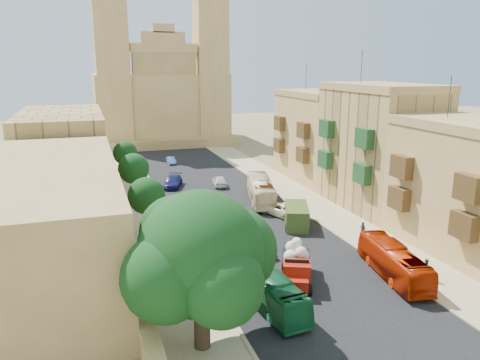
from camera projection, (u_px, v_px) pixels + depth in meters
ground at (385, 355)px, 26.08m from camera, size 260.00×260.00×0.00m
road_surface at (229, 206)px, 53.75m from camera, size 14.00×140.00×0.01m
sidewalk_east at (304, 199)px, 56.63m from camera, size 5.00×140.00×0.01m
sidewalk_west at (146, 214)px, 50.87m from camera, size 5.00×140.00×0.01m
kerb_east at (285, 200)px, 55.86m from camera, size 0.25×140.00×0.12m
kerb_west at (169, 211)px, 51.62m from camera, size 0.25×140.00×0.12m
townhouse_b at (473, 187)px, 39.70m from camera, size 9.00×14.00×14.90m
townhouse_c at (378, 146)px, 52.32m from camera, size 9.00×14.00×17.40m
townhouse_d at (319, 135)px, 65.41m from camera, size 9.00×14.00×15.90m
west_wall at (125, 241)px, 40.52m from camera, size 1.00×40.00×1.80m
west_building_low at (52, 218)px, 36.22m from camera, size 10.00×28.00×8.40m
west_building_mid at (63, 151)px, 60.01m from camera, size 10.00×22.00×10.00m
church at (160, 96)px, 96.32m from camera, size 28.00×22.50×36.30m
ficus_tree at (202, 258)px, 25.61m from camera, size 9.27×8.53×9.27m
street_tree_a at (168, 238)px, 33.21m from camera, size 3.67×3.67×5.65m
street_tree_b at (147, 196)px, 44.31m from camera, size 3.56×3.56×5.48m
street_tree_c at (134, 169)px, 55.35m from camera, size 3.68×3.68×5.66m
street_tree_d at (125, 153)px, 66.48m from camera, size 3.44×3.44×5.29m
red_truck at (296, 264)px, 34.59m from camera, size 3.97×5.73×3.18m
olive_pickup at (297, 216)px, 46.83m from camera, size 3.92×5.52×2.09m
bus_green_north at (267, 288)px, 31.28m from camera, size 2.91×8.83×2.41m
bus_red_east at (394, 262)px, 35.47m from camera, size 3.49×9.07×2.47m
bus_cream_east at (261, 190)px, 54.92m from camera, size 4.89×10.54×2.86m
car_blue_a at (262, 250)px, 39.61m from camera, size 2.03×3.37×1.07m
car_white_a at (208, 203)px, 52.57m from camera, size 3.01×4.55×1.42m
car_cream at (282, 209)px, 50.16m from camera, size 4.11×5.65×1.43m
car_dkblue at (173, 182)px, 61.90m from camera, size 3.61×5.38×1.45m
car_white_b at (219, 181)px, 62.36m from camera, size 2.21×4.30×1.40m
car_blue_b at (171, 160)px, 76.56m from camera, size 1.17×3.33×1.10m
pedestrian_a at (425, 269)px, 35.05m from camera, size 0.71×0.56×1.70m
pedestrian_c at (363, 230)px, 43.77m from camera, size 0.43×0.90×1.50m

